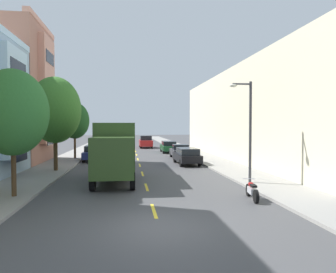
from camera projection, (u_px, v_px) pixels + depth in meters
name	position (u px, v px, depth m)	size (l,w,h in m)	color
ground_plane	(136.00, 153.00, 40.55)	(160.00, 160.00, 0.00)	#424244
sidewalk_left	(77.00, 154.00, 37.65)	(3.20, 120.00, 0.14)	gray
sidewalk_right	(193.00, 153.00, 39.47)	(3.20, 120.00, 0.14)	gray
lane_centerline_dashes	(137.00, 157.00, 35.09)	(0.14, 47.20, 0.01)	yellow
apartment_block_opposite	(272.00, 116.00, 32.24)	(10.00, 36.00, 9.02)	beige
street_tree_nearest	(13.00, 112.00, 14.73)	(3.26, 3.26, 6.00)	#47331E
street_tree_second	(55.00, 110.00, 23.35)	(3.80, 3.80, 6.98)	#47331E
street_tree_third	(75.00, 121.00, 32.01)	(2.94, 2.94, 5.73)	#47331E
street_lamp	(248.00, 123.00, 18.38)	(1.35, 0.28, 5.92)	#38383D
delivery_box_truck	(116.00, 149.00, 19.75)	(2.53, 7.31, 3.65)	#2D471E
parked_wagon_navy	(94.00, 153.00, 31.37)	(1.93, 4.74, 1.50)	navy
parked_suv_burgundy	(111.00, 138.00, 61.93)	(2.09, 4.85, 1.93)	maroon
parked_wagon_black	(187.00, 156.00, 28.12)	(1.91, 4.73, 1.50)	black
parked_hatchback_charcoal	(180.00, 151.00, 33.54)	(1.80, 4.03, 1.50)	#333338
parked_pickup_champagne	(101.00, 147.00, 39.44)	(2.12, 5.35, 1.73)	tan
parked_wagon_forest	(169.00, 146.00, 40.77)	(1.88, 4.72, 1.50)	#194C28
parked_suv_silver	(105.00, 142.00, 48.96)	(2.03, 4.83, 1.93)	#B2B5BA
moving_red_sedan	(146.00, 142.00, 49.65)	(1.95, 4.80, 1.93)	#AD1E1E
parked_motorcycle	(252.00, 191.00, 14.77)	(0.62, 2.05, 0.90)	black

